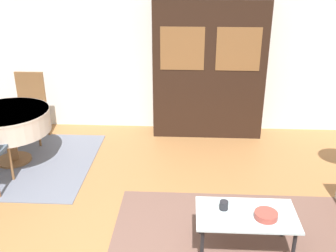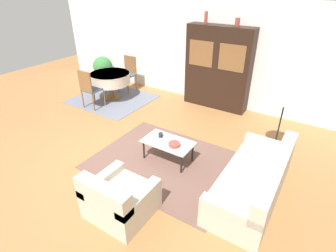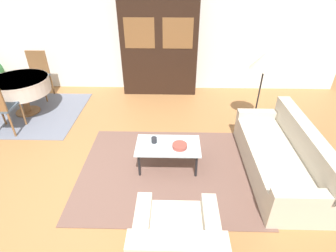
% 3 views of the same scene
% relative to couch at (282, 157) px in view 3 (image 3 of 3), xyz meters
% --- Properties ---
extents(ground_plane, '(14.00, 14.00, 0.00)m').
position_rel_couch_xyz_m(ground_plane, '(-2.66, -0.50, -0.28)').
color(ground_plane, '#9E6B3D').
extents(wall_back, '(10.00, 0.06, 2.70)m').
position_rel_couch_xyz_m(wall_back, '(-2.66, 3.13, 1.07)').
color(wall_back, white).
rests_on(wall_back, ground_plane).
extents(area_rug, '(2.68, 2.11, 0.01)m').
position_rel_couch_xyz_m(area_rug, '(-1.67, -0.01, -0.28)').
color(area_rug, brown).
rests_on(area_rug, ground_plane).
extents(dining_rug, '(2.13, 1.93, 0.01)m').
position_rel_couch_xyz_m(dining_rug, '(-4.64, 1.70, -0.28)').
color(dining_rug, slate).
rests_on(dining_rug, ground_plane).
extents(couch, '(0.85, 2.05, 0.78)m').
position_rel_couch_xyz_m(couch, '(0.00, 0.00, 0.00)').
color(couch, beige).
rests_on(couch, ground_plane).
extents(armchair, '(0.87, 0.84, 0.75)m').
position_rel_couch_xyz_m(armchair, '(-1.55, -1.44, 0.00)').
color(armchair, beige).
rests_on(armchair, ground_plane).
extents(coffee_table, '(0.95, 0.55, 0.40)m').
position_rel_couch_xyz_m(coffee_table, '(-1.68, 0.08, 0.09)').
color(coffee_table, black).
rests_on(coffee_table, area_rug).
extents(display_cabinet, '(1.70, 0.41, 2.11)m').
position_rel_couch_xyz_m(display_cabinet, '(-1.94, 2.88, 0.78)').
color(display_cabinet, black).
rests_on(display_cabinet, ground_plane).
extents(dining_table, '(1.13, 1.13, 0.75)m').
position_rel_couch_xyz_m(dining_table, '(-4.69, 1.74, 0.33)').
color(dining_table, brown).
rests_on(dining_table, dining_rug).
extents(dining_chair_far, '(0.44, 0.44, 1.04)m').
position_rel_couch_xyz_m(dining_chair_far, '(-4.69, 2.53, 0.32)').
color(dining_chair_far, brown).
rests_on(dining_chair_far, dining_rug).
extents(floor_lamp, '(0.51, 0.51, 1.42)m').
position_rel_couch_xyz_m(floor_lamp, '(-0.01, 1.44, 0.95)').
color(floor_lamp, black).
rests_on(floor_lamp, ground_plane).
extents(cup, '(0.09, 0.09, 0.09)m').
position_rel_couch_xyz_m(cup, '(-1.89, 0.15, 0.18)').
color(cup, '#232328').
rests_on(cup, coffee_table).
extents(bowl, '(0.22, 0.22, 0.06)m').
position_rel_couch_xyz_m(bowl, '(-1.50, 0.03, 0.16)').
color(bowl, '#9E4238').
rests_on(bowl, coffee_table).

